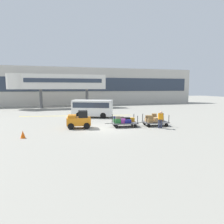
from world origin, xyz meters
TOP-DOWN VIEW (x-y plane):
  - ground_plane at (0.00, 0.00)m, footprint 120.00×120.00m
  - apron_lead_line at (-1.58, 8.80)m, footprint 14.25×2.66m
  - terminal_building at (0.00, 25.98)m, footprint 53.58×2.51m
  - jet_bridge at (-4.30, 19.99)m, footprint 16.74×3.00m
  - baggage_tug at (-2.24, 0.61)m, footprint 2.21×1.44m
  - baggage_cart_lead at (1.81, 0.20)m, footprint 3.06×1.65m
  - baggage_cart_middle at (4.79, -0.14)m, footprint 3.06×1.65m
  - baggage_handler at (4.73, -1.42)m, footprint 0.48×0.50m
  - shuttle_van at (0.13, 7.11)m, footprint 5.16×3.62m
  - safety_cone_near at (-6.57, -1.95)m, footprint 0.36×0.36m

SIDE VIEW (x-z plane):
  - ground_plane at x=0.00m, z-range 0.00..0.00m
  - apron_lead_line at x=-1.58m, z-range 0.00..0.01m
  - safety_cone_near at x=-6.57m, z-range 0.00..0.55m
  - baggage_cart_lead at x=1.81m, z-range -0.03..1.07m
  - baggage_cart_middle at x=4.79m, z-range 0.00..1.13m
  - baggage_tug at x=-2.24m, z-range -0.04..1.54m
  - baggage_handler at x=4.73m, z-range 0.08..1.65m
  - shuttle_van at x=0.13m, z-range 0.19..2.28m
  - terminal_building at x=0.00m, z-range 0.01..7.77m
  - jet_bridge at x=-4.30m, z-range 1.63..7.57m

